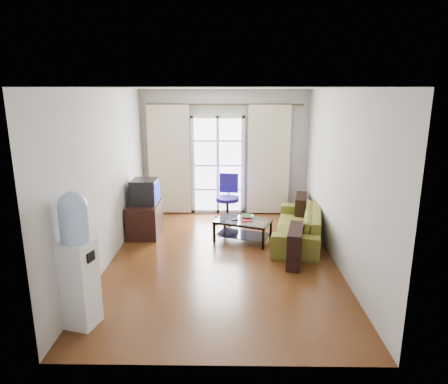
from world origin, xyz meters
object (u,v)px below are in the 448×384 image
object	(u,v)px
sofa	(298,225)
coffee_table	(243,228)
tv_stand	(145,219)
task_chair	(228,208)
crt_tv	(144,191)
water_cooler	(78,258)

from	to	relation	value
sofa	coffee_table	xyz separation A→B (m)	(-1.01, -0.06, -0.04)
tv_stand	sofa	bearing A→B (deg)	-5.15
coffee_table	task_chair	distance (m)	1.17
crt_tv	task_chair	world-z (taller)	crt_tv
crt_tv	water_cooler	size ratio (longest dim) A/B	0.32
task_chair	water_cooler	xyz separation A→B (m)	(-1.67, -3.84, 0.55)
task_chair	water_cooler	bearing A→B (deg)	-105.76
sofa	task_chair	world-z (taller)	task_chair
tv_stand	task_chair	world-z (taller)	task_chair
coffee_table	water_cooler	world-z (taller)	water_cooler
sofa	crt_tv	size ratio (longest dim) A/B	4.12
coffee_table	tv_stand	world-z (taller)	tv_stand
water_cooler	sofa	bearing A→B (deg)	58.44
coffee_table	tv_stand	bearing A→B (deg)	170.44
coffee_table	tv_stand	xyz separation A→B (m)	(-1.84, 0.31, 0.05)
tv_stand	crt_tv	bearing A→B (deg)	87.45
coffee_table	crt_tv	bearing A→B (deg)	169.73
sofa	tv_stand	bearing A→B (deg)	-82.68
crt_tv	coffee_table	bearing A→B (deg)	-8.88
tv_stand	water_cooler	size ratio (longest dim) A/B	0.52
sofa	task_chair	size ratio (longest dim) A/B	2.16
coffee_table	task_chair	bearing A→B (deg)	104.04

